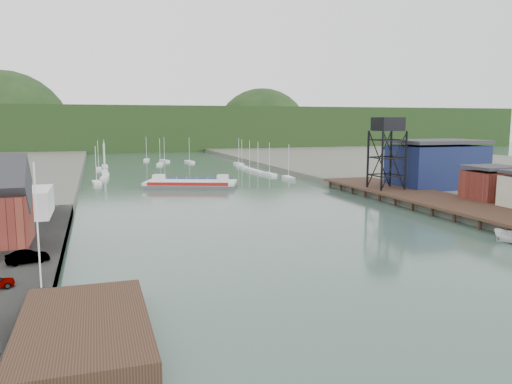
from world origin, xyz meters
TOP-DOWN VIEW (x-y plane):
  - ground at (0.00, 0.00)m, footprint 600.00×600.00m
  - east_land at (92.00, 80.00)m, footprint 120.00×400.00m
  - west_stage at (-29.00, 0.00)m, footprint 10.00×18.00m
  - east_pier at (37.00, 45.00)m, footprint 14.00×70.00m
  - flagpole at (-33.00, 10.00)m, footprint 0.16×0.16m
  - lift_tower at (35.00, 58.00)m, footprint 6.50×6.50m
  - blue_shed at (50.00, 60.00)m, footprint 20.50×14.50m
  - marina_sailboats at (0.08, 138.46)m, footprint 57.71×92.65m
  - distant_hills at (-3.98, 301.35)m, footprint 500.00×120.00m
  - chain_ferry at (-4.00, 89.02)m, footprint 25.35×17.04m
  - car_west_b at (-35.24, 19.29)m, footprint 4.72×2.67m

SIDE VIEW (x-z plane):
  - ground at x=0.00m, z-range 0.00..0.00m
  - east_land at x=92.00m, z-range -1.60..1.60m
  - marina_sailboats at x=0.08m, z-range -0.10..0.80m
  - west_stage at x=-29.00m, z-range 0.00..1.80m
  - chain_ferry at x=-4.00m, z-range -0.72..2.67m
  - east_pier at x=37.00m, z-range 0.67..3.12m
  - car_west_b at x=-35.24m, z-range 1.60..3.07m
  - blue_shed at x=50.00m, z-range 1.41..12.71m
  - flagpole at x=-33.00m, z-range 1.60..13.60m
  - distant_hills at x=-3.98m, z-range -29.62..50.38m
  - lift_tower at x=35.00m, z-range 7.65..23.65m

